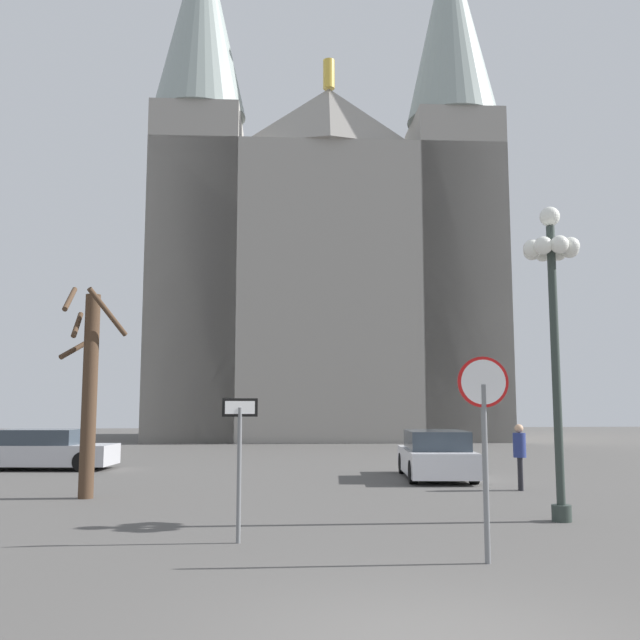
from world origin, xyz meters
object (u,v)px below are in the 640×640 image
cathedral (324,266)px  stop_sign (484,419)px  pedestrian_walking (520,450)px  street_lamp (553,293)px  one_way_arrow_sign (239,450)px  bare_tree (89,387)px  parked_car_near_white (436,456)px  parked_car_far_silver (46,450)px

cathedral → stop_sign: cathedral is taller
pedestrian_walking → street_lamp: bearing=-102.7°
stop_sign → one_way_arrow_sign: bearing=152.6°
stop_sign → bare_tree: bearing=133.4°
stop_sign → bare_tree: bare_tree is taller
cathedral → pedestrian_walking: 29.42m
cathedral → pedestrian_walking: (2.10, -27.54, -10.13)m
stop_sign → pedestrian_walking: size_ratio=1.70×
stop_sign → parked_car_near_white: bearing=78.7°
bare_tree → cathedral: bearing=73.2°
stop_sign → pedestrian_walking: 8.71m
bare_tree → parked_car_near_white: bearing=20.7°
bare_tree → parked_car_near_white: 10.01m
cathedral → bare_tree: bearing=-106.8°
cathedral → street_lamp: size_ratio=5.63×
stop_sign → pedestrian_walking: bearing=65.7°
stop_sign → parked_car_near_white: size_ratio=0.63×
parked_car_near_white → parked_car_far_silver: size_ratio=0.98×
parked_car_far_silver → pedestrian_walking: size_ratio=2.75×
bare_tree → one_way_arrow_sign: bearing=-57.4°
one_way_arrow_sign → pedestrian_walking: size_ratio=1.36×
parked_car_far_silver → one_way_arrow_sign: bearing=-63.4°
stop_sign → cathedral: bearing=87.6°
cathedral → parked_car_near_white: size_ratio=7.51×
cathedral → parked_car_far_silver: (-11.47, -20.45, -10.50)m
bare_tree → street_lamp: bearing=-23.7°
parked_car_near_white → stop_sign: bearing=-101.3°
parked_car_near_white → pedestrian_walking: pedestrian_walking is taller
parked_car_near_white → cathedral: bearing=91.7°
one_way_arrow_sign → parked_car_far_silver: size_ratio=0.49×
cathedral → parked_car_near_white: bearing=-88.3°
stop_sign → parked_car_far_silver: stop_sign is taller
pedestrian_walking → parked_car_near_white: bearing=114.9°
one_way_arrow_sign → cathedral: bearing=81.8°
one_way_arrow_sign → street_lamp: 6.73m
cathedral → parked_car_near_white: cathedral is taller
stop_sign → bare_tree: 10.21m
street_lamp → parked_car_far_silver: 17.56m
street_lamp → bare_tree: street_lamp is taller
street_lamp → stop_sign: bearing=-127.9°
cathedral → one_way_arrow_sign: (-4.86, -33.67, -9.70)m
street_lamp → parked_car_far_silver: street_lamp is taller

